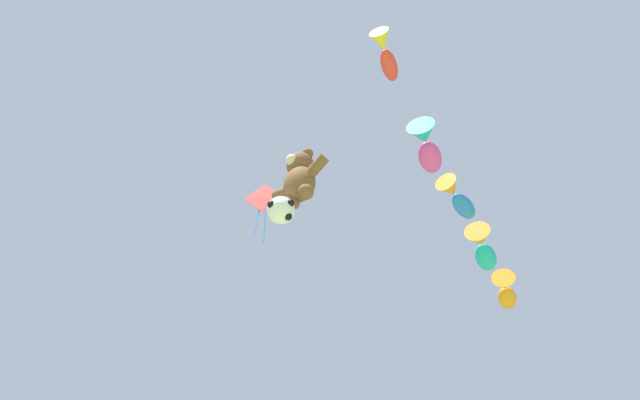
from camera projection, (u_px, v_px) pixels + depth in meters
teddy_bear_kite at (300, 178)px, 14.63m from camera, size 2.20×0.97×2.24m
soccer_ball_kite at (281, 210)px, 13.78m from camera, size 0.87×0.87×0.80m
fish_kite_crimson at (385, 53)px, 14.60m from camera, size 1.13×1.70×0.58m
fish_kite_magenta at (427, 146)px, 15.65m from camera, size 1.48×2.05×0.89m
fish_kite_cobalt at (457, 197)px, 17.58m from camera, size 0.97×2.12×0.79m
fish_kite_teal at (483, 248)px, 18.84m from camera, size 1.59×2.41×0.96m
fish_kite_tangerine at (506, 291)px, 20.19m from camera, size 1.56×2.14×0.92m
diamond_kite at (264, 201)px, 17.96m from camera, size 1.11×0.97×3.08m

